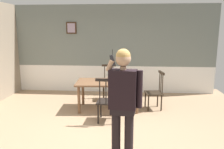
# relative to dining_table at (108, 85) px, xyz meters

# --- Properties ---
(ground_plane) EXTENTS (7.09, 7.09, 0.00)m
(ground_plane) POSITION_rel_dining_table_xyz_m (0.01, -1.31, -0.64)
(ground_plane) COLOR #9E7F60
(room_back_partition) EXTENTS (6.45, 0.17, 2.80)m
(room_back_partition) POSITION_rel_dining_table_xyz_m (0.01, 1.69, 0.71)
(room_back_partition) COLOR slate
(room_back_partition) RESTS_ON ground_plane
(dining_table) EXTENTS (1.67, 0.98, 0.73)m
(dining_table) POSITION_rel_dining_table_xyz_m (0.00, 0.00, 0.00)
(dining_table) COLOR brown
(dining_table) RESTS_ON ground_plane
(chair_near_window) EXTENTS (0.48, 0.48, 0.98)m
(chair_near_window) POSITION_rel_dining_table_xyz_m (1.19, 0.08, -0.17)
(chair_near_window) COLOR #2D2319
(chair_near_window) RESTS_ON ground_plane
(chair_by_doorway) EXTENTS (0.47, 0.47, 1.02)m
(chair_by_doorway) POSITION_rel_dining_table_xyz_m (-0.06, 0.83, -0.16)
(chair_by_doorway) COLOR #2D2319
(chair_by_doorway) RESTS_ON ground_plane
(chair_at_table_head) EXTENTS (0.46, 0.46, 1.02)m
(chair_at_table_head) POSITION_rel_dining_table_xyz_m (0.05, -0.83, -0.16)
(chair_at_table_head) COLOR black
(chair_at_table_head) RESTS_ON ground_plane
(person_figure) EXTENTS (0.57, 0.28, 1.75)m
(person_figure) POSITION_rel_dining_table_xyz_m (0.44, -2.27, 0.38)
(person_figure) COLOR black
(person_figure) RESTS_ON ground_plane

